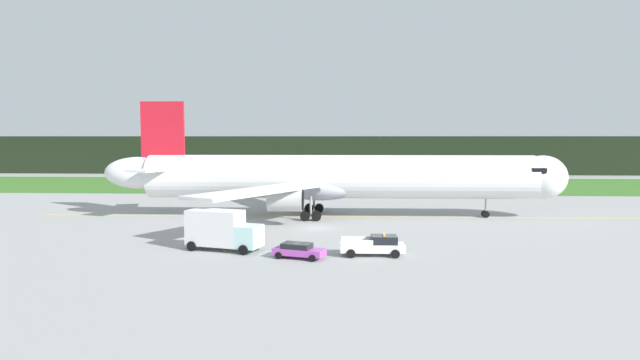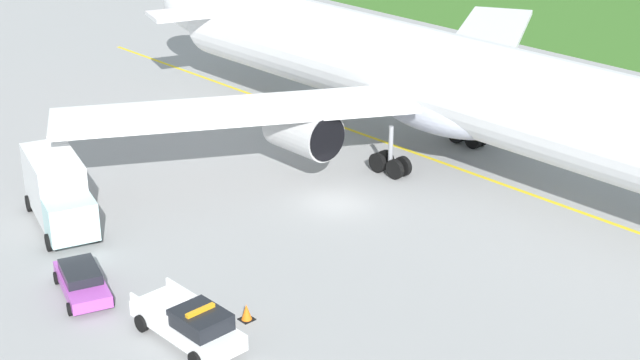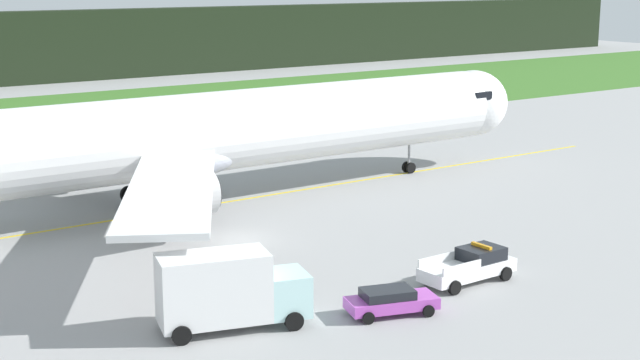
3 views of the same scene
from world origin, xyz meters
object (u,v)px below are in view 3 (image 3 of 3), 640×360
ops_pickup_truck (470,265)px  staff_car (390,300)px  apron_cone (437,261)px  catering_truck (228,289)px  airliner (199,135)px

ops_pickup_truck → staff_car: bearing=-168.5°
ops_pickup_truck → apron_cone: (0.18, 2.81, -0.53)m
catering_truck → staff_car: size_ratio=1.55×
staff_car → catering_truck: bearing=158.8°
apron_cone → ops_pickup_truck: bearing=-93.7°
staff_car → apron_cone: staff_car is taller
airliner → apron_cone: (4.21, -20.18, -4.74)m
catering_truck → apron_cone: (14.11, 1.29, -1.55)m
ops_pickup_truck → staff_car: (-6.59, -1.33, -0.20)m
catering_truck → airliner: bearing=65.2°
staff_car → apron_cone: (6.77, 4.14, -0.33)m
catering_truck → staff_car: bearing=-21.2°
airliner → staff_car: size_ratio=12.74×
airliner → ops_pickup_truck: airliner is taller
airliner → apron_cone: 21.15m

